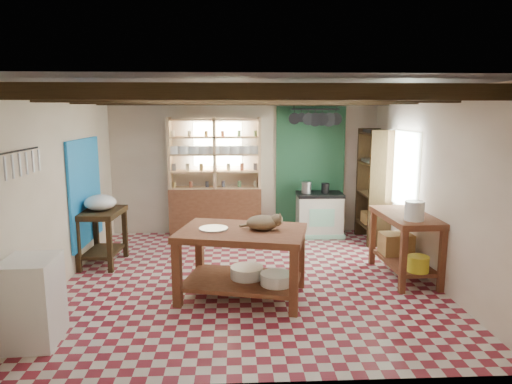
{
  "coord_description": "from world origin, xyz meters",
  "views": [
    {
      "loc": [
        -0.19,
        -6.08,
        2.31
      ],
      "look_at": [
        0.11,
        0.3,
        1.17
      ],
      "focal_mm": 32.0,
      "sensor_mm": 36.0,
      "label": 1
    }
  ],
  "objects_px": {
    "work_table": "(242,263)",
    "white_cabinet": "(32,301)",
    "cat": "(263,223)",
    "prep_table": "(102,237)",
    "right_counter": "(405,246)",
    "stove": "(319,214)"
  },
  "relations": [
    {
      "from": "work_table",
      "to": "white_cabinet",
      "type": "distance_m",
      "value": 2.37
    },
    {
      "from": "cat",
      "to": "prep_table",
      "type": "bearing_deg",
      "value": 153.7
    },
    {
      "from": "white_cabinet",
      "to": "cat",
      "type": "relative_size",
      "value": 2.18
    },
    {
      "from": "work_table",
      "to": "cat",
      "type": "xyz_separation_m",
      "value": [
        0.25,
        -0.01,
        0.52
      ]
    },
    {
      "from": "work_table",
      "to": "right_counter",
      "type": "height_order",
      "value": "right_counter"
    },
    {
      "from": "prep_table",
      "to": "white_cabinet",
      "type": "xyz_separation_m",
      "value": [
        -0.02,
        -2.4,
        0.02
      ]
    },
    {
      "from": "prep_table",
      "to": "white_cabinet",
      "type": "height_order",
      "value": "white_cabinet"
    },
    {
      "from": "stove",
      "to": "white_cabinet",
      "type": "xyz_separation_m",
      "value": [
        -3.6,
        -3.84,
        0.03
      ]
    },
    {
      "from": "work_table",
      "to": "stove",
      "type": "distance_m",
      "value": 3.15
    },
    {
      "from": "prep_table",
      "to": "right_counter",
      "type": "relative_size",
      "value": 0.67
    },
    {
      "from": "right_counter",
      "to": "cat",
      "type": "xyz_separation_m",
      "value": [
        -2.03,
        -0.59,
        0.5
      ]
    },
    {
      "from": "stove",
      "to": "right_counter",
      "type": "height_order",
      "value": "right_counter"
    },
    {
      "from": "white_cabinet",
      "to": "right_counter",
      "type": "relative_size",
      "value": 0.69
    },
    {
      "from": "work_table",
      "to": "cat",
      "type": "distance_m",
      "value": 0.58
    },
    {
      "from": "prep_table",
      "to": "right_counter",
      "type": "height_order",
      "value": "right_counter"
    },
    {
      "from": "right_counter",
      "to": "cat",
      "type": "distance_m",
      "value": 2.17
    },
    {
      "from": "white_cabinet",
      "to": "right_counter",
      "type": "distance_m",
      "value": 4.7
    },
    {
      "from": "prep_table",
      "to": "cat",
      "type": "xyz_separation_m",
      "value": [
        2.35,
        -1.34,
        0.54
      ]
    },
    {
      "from": "right_counter",
      "to": "cat",
      "type": "height_order",
      "value": "cat"
    },
    {
      "from": "stove",
      "to": "prep_table",
      "type": "bearing_deg",
      "value": -157.46
    },
    {
      "from": "stove",
      "to": "white_cabinet",
      "type": "bearing_deg",
      "value": -132.57
    },
    {
      "from": "right_counter",
      "to": "white_cabinet",
      "type": "bearing_deg",
      "value": -161.63
    }
  ]
}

